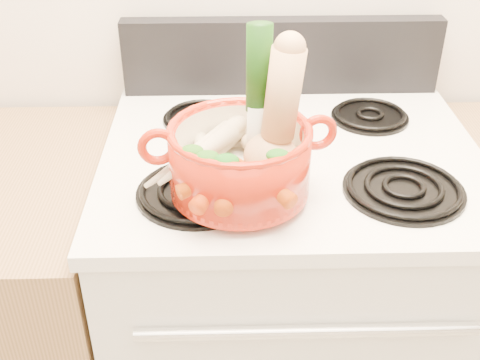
{
  "coord_description": "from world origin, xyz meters",
  "views": [
    {
      "loc": [
        -0.14,
        0.32,
        1.57
      ],
      "look_at": [
        -0.11,
        1.21,
        1.0
      ],
      "focal_mm": 45.0,
      "sensor_mm": 36.0,
      "label": 1
    }
  ],
  "objects_px": {
    "stove_body": "(283,320)",
    "leek": "(258,98)",
    "dutch_oven": "(240,160)",
    "squash": "(272,116)"
  },
  "relations": [
    {
      "from": "stove_body",
      "to": "leek",
      "type": "bearing_deg",
      "value": -119.76
    },
    {
      "from": "dutch_oven",
      "to": "squash",
      "type": "bearing_deg",
      "value": -11.09
    },
    {
      "from": "dutch_oven",
      "to": "squash",
      "type": "relative_size",
      "value": 1.02
    },
    {
      "from": "squash",
      "to": "leek",
      "type": "xyz_separation_m",
      "value": [
        -0.02,
        0.03,
        0.02
      ]
    },
    {
      "from": "dutch_oven",
      "to": "squash",
      "type": "height_order",
      "value": "squash"
    },
    {
      "from": "stove_body",
      "to": "dutch_oven",
      "type": "relative_size",
      "value": 3.71
    },
    {
      "from": "stove_body",
      "to": "leek",
      "type": "height_order",
      "value": "leek"
    },
    {
      "from": "stove_body",
      "to": "dutch_oven",
      "type": "xyz_separation_m",
      "value": [
        -0.11,
        -0.17,
        0.57
      ]
    },
    {
      "from": "dutch_oven",
      "to": "squash",
      "type": "distance_m",
      "value": 0.1
    },
    {
      "from": "squash",
      "to": "dutch_oven",
      "type": "bearing_deg",
      "value": -162.06
    }
  ]
}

